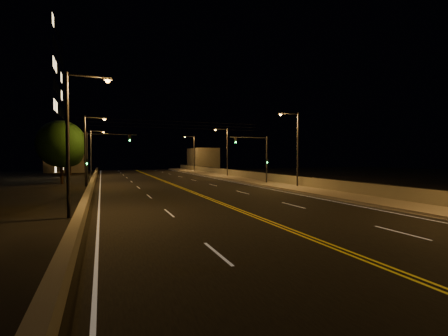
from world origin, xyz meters
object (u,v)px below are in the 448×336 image
object	(u,v)px
streetlight_5	(88,145)
tree_2	(66,148)
streetlight_6	(93,149)
streetlight_1	(295,144)
tree_1	(62,152)
tree_0	(61,144)
streetlight_4	(73,133)
streetlight_2	(226,149)
streetlight_3	(193,151)
traffic_signal_right	(259,154)
traffic_signal_left	(97,154)
tree_3	(70,154)

from	to	relation	value
streetlight_5	tree_2	distance (m)	24.03
streetlight_5	streetlight_6	size ratio (longest dim) A/B	1.00
streetlight_1	tree_1	world-z (taller)	streetlight_1
tree_0	streetlight_4	bearing A→B (deg)	-82.72
streetlight_2	tree_0	bearing A→B (deg)	-167.82
streetlight_4	streetlight_5	bearing A→B (deg)	90.00
streetlight_6	tree_0	bearing A→B (deg)	-100.82
streetlight_3	streetlight_1	bearing A→B (deg)	-90.00
traffic_signal_right	tree_0	distance (m)	25.40
traffic_signal_right	streetlight_6	bearing A→B (deg)	125.82
streetlight_6	streetlight_1	bearing A→B (deg)	-57.22
streetlight_2	streetlight_6	bearing A→B (deg)	150.76
streetlight_2	traffic_signal_right	distance (m)	15.69
streetlight_2	streetlight_3	bearing A→B (deg)	90.00
streetlight_4	tree_0	bearing A→B (deg)	97.28
tree_0	traffic_signal_left	bearing A→B (deg)	-66.73
streetlight_3	tree_0	bearing A→B (deg)	-132.92
streetlight_4	streetlight_6	size ratio (longest dim) A/B	1.00
streetlight_3	tree_2	distance (m)	27.06
streetlight_6	tree_0	world-z (taller)	streetlight_6
streetlight_3	tree_2	size ratio (longest dim) A/B	1.03
streetlight_6	traffic_signal_right	xyz separation A→B (m)	(19.90, -27.57, -1.02)
streetlight_3	streetlight_6	xyz separation A→B (m)	(-21.40, -9.26, 0.00)
streetlight_3	traffic_signal_right	xyz separation A→B (m)	(-1.50, -36.82, -1.02)
streetlight_2	traffic_signal_right	world-z (taller)	streetlight_2
streetlight_4	tree_1	world-z (taller)	streetlight_4
streetlight_6	tree_3	world-z (taller)	streetlight_6
traffic_signal_right	tree_2	distance (m)	38.14
streetlight_1	traffic_signal_left	distance (m)	21.10
streetlight_3	traffic_signal_left	world-z (taller)	streetlight_3
streetlight_5	traffic_signal_left	world-z (taller)	streetlight_5
streetlight_1	streetlight_3	size ratio (longest dim) A/B	1.00
traffic_signal_right	traffic_signal_left	xyz separation A→B (m)	(-18.79, 0.00, 0.00)
streetlight_4	streetlight_5	world-z (taller)	same
streetlight_1	tree_3	distance (m)	45.18
traffic_signal_left	tree_1	xyz separation A→B (m)	(-5.46, 20.79, 0.47)
streetlight_2	tree_3	bearing A→B (deg)	147.76
tree_1	tree_2	bearing A→B (deg)	91.47
traffic_signal_right	tree_0	world-z (taller)	tree_0
streetlight_5	tree_0	size ratio (longest dim) A/B	1.02
tree_0	streetlight_2	bearing A→B (deg)	12.18
traffic_signal_left	tree_1	distance (m)	21.50
tree_3	tree_2	bearing A→B (deg)	-101.91
streetlight_1	streetlight_4	bearing A→B (deg)	-155.04
tree_3	traffic_signal_left	bearing A→B (deg)	-80.73
streetlight_2	streetlight_4	size ratio (longest dim) A/B	1.00
tree_0	tree_3	distance (m)	21.44
tree_3	streetlight_5	bearing A→B (deg)	-81.12
streetlight_2	traffic_signal_right	bearing A→B (deg)	-95.51
traffic_signal_left	tree_3	distance (m)	32.07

